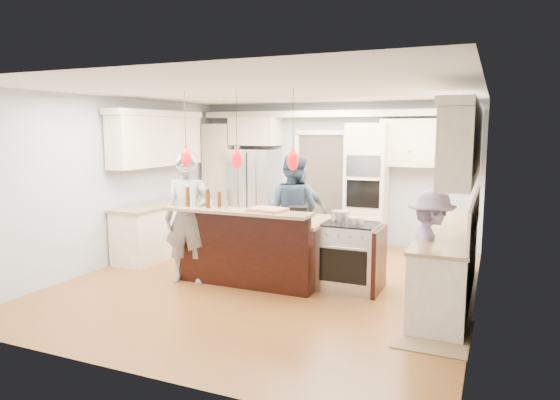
# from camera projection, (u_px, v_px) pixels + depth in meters

# --- Properties ---
(ground_plane) EXTENTS (6.00, 6.00, 0.00)m
(ground_plane) POSITION_uv_depth(u_px,v_px,m) (270.00, 282.00, 7.22)
(ground_plane) COLOR #9E6B2B
(ground_plane) RESTS_ON ground
(room_shell) EXTENTS (5.54, 6.04, 2.72)m
(room_shell) POSITION_uv_depth(u_px,v_px,m) (270.00, 156.00, 6.96)
(room_shell) COLOR #B2BCC6
(room_shell) RESTS_ON ground
(refrigerator) EXTENTS (0.90, 0.70, 1.80)m
(refrigerator) POSITION_uv_depth(u_px,v_px,m) (255.00, 194.00, 10.10)
(refrigerator) COLOR #B7B7BC
(refrigerator) RESTS_ON ground
(oven_column) EXTENTS (0.72, 0.69, 2.30)m
(oven_column) POSITION_uv_depth(u_px,v_px,m) (367.00, 186.00, 9.19)
(oven_column) COLOR #FAE9CB
(oven_column) RESTS_ON ground
(back_upper_cabinets) EXTENTS (5.30, 0.61, 2.54)m
(back_upper_cabinets) POSITION_uv_depth(u_px,v_px,m) (294.00, 156.00, 9.79)
(back_upper_cabinets) COLOR #FAE9CB
(back_upper_cabinets) RESTS_ON ground
(right_counter_run) EXTENTS (0.64, 3.10, 2.51)m
(right_counter_run) POSITION_uv_depth(u_px,v_px,m) (453.00, 218.00, 6.38)
(right_counter_run) COLOR #FAE9CB
(right_counter_run) RESTS_ON ground
(left_cabinets) EXTENTS (0.64, 2.30, 2.51)m
(left_cabinets) POSITION_uv_depth(u_px,v_px,m) (163.00, 194.00, 8.76)
(left_cabinets) COLOR #FAE9CB
(left_cabinets) RESTS_ON ground
(kitchen_island) EXTENTS (2.10, 1.46, 1.12)m
(kitchen_island) POSITION_uv_depth(u_px,v_px,m) (257.00, 246.00, 7.31)
(kitchen_island) COLOR black
(kitchen_island) RESTS_ON ground
(island_range) EXTENTS (0.82, 0.71, 0.92)m
(island_range) POSITION_uv_depth(u_px,v_px,m) (352.00, 257.00, 6.83)
(island_range) COLOR #B7B7BC
(island_range) RESTS_ON ground
(pendant_lights) EXTENTS (1.75, 0.15, 1.03)m
(pendant_lights) POSITION_uv_depth(u_px,v_px,m) (237.00, 158.00, 6.60)
(pendant_lights) COLOR black
(pendant_lights) RESTS_ON ground
(person_bar_end) EXTENTS (0.78, 0.62, 1.85)m
(person_bar_end) POSITION_uv_depth(u_px,v_px,m) (188.00, 218.00, 7.11)
(person_bar_end) COLOR gray
(person_bar_end) RESTS_ON ground
(person_far_left) EXTENTS (0.96, 0.79, 1.82)m
(person_far_left) POSITION_uv_depth(u_px,v_px,m) (293.00, 211.00, 7.86)
(person_far_left) COLOR #2D3F58
(person_far_left) RESTS_ON ground
(person_far_right) EXTENTS (0.95, 0.47, 1.56)m
(person_far_right) POSITION_uv_depth(u_px,v_px,m) (301.00, 211.00, 8.62)
(person_far_right) COLOR #455860
(person_far_right) RESTS_ON ground
(person_range_side) EXTENTS (0.74, 1.05, 1.49)m
(person_range_side) POSITION_uv_depth(u_px,v_px,m) (430.00, 252.00, 5.89)
(person_range_side) COLOR #8D78A1
(person_range_side) RESTS_ON ground
(floor_rug) EXTENTS (0.76, 1.10, 0.01)m
(floor_rug) POSITION_uv_depth(u_px,v_px,m) (435.00, 334.00, 5.36)
(floor_rug) COLOR #937350
(floor_rug) RESTS_ON ground
(water_bottle) EXTENTS (0.08, 0.08, 0.31)m
(water_bottle) POSITION_uv_depth(u_px,v_px,m) (193.00, 196.00, 6.89)
(water_bottle) COLOR silver
(water_bottle) RESTS_ON kitchen_island
(beer_bottle_a) EXTENTS (0.08, 0.08, 0.27)m
(beer_bottle_a) POSITION_uv_depth(u_px,v_px,m) (188.00, 197.00, 6.94)
(beer_bottle_a) COLOR #4A260D
(beer_bottle_a) RESTS_ON kitchen_island
(beer_bottle_b) EXTENTS (0.08, 0.08, 0.26)m
(beer_bottle_b) POSITION_uv_depth(u_px,v_px,m) (208.00, 199.00, 6.81)
(beer_bottle_b) COLOR #4A260D
(beer_bottle_b) RESTS_ON kitchen_island
(beer_bottle_c) EXTENTS (0.07, 0.07, 0.22)m
(beer_bottle_c) POSITION_uv_depth(u_px,v_px,m) (219.00, 199.00, 6.87)
(beer_bottle_c) COLOR #4A260D
(beer_bottle_c) RESTS_ON kitchen_island
(drink_can) EXTENTS (0.06, 0.06, 0.11)m
(drink_can) POSITION_uv_depth(u_px,v_px,m) (226.00, 205.00, 6.76)
(drink_can) COLOR #B7B7BC
(drink_can) RESTS_ON kitchen_island
(cutting_board) EXTENTS (0.52, 0.40, 0.04)m
(cutting_board) POSITION_uv_depth(u_px,v_px,m) (268.00, 209.00, 6.57)
(cutting_board) COLOR tan
(cutting_board) RESTS_ON kitchen_island
(pot_large) EXTENTS (0.25, 0.25, 0.15)m
(pot_large) POSITION_uv_depth(u_px,v_px,m) (340.00, 216.00, 6.92)
(pot_large) COLOR #B7B7BC
(pot_large) RESTS_ON island_range
(pot_small) EXTENTS (0.21, 0.21, 0.10)m
(pot_small) POSITION_uv_depth(u_px,v_px,m) (356.00, 221.00, 6.68)
(pot_small) COLOR #B7B7BC
(pot_small) RESTS_ON island_range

